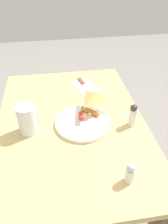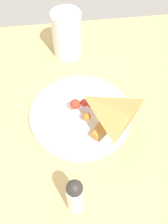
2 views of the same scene
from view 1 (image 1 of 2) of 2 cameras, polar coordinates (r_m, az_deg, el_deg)
The scene contains 8 objects.
ground_plane at distance 1.54m, azimuth -2.28°, elevation -23.18°, with size 6.00×6.00×0.00m, color gray.
dining_table at distance 1.06m, azimuth -3.07°, elevation -7.93°, with size 0.92×0.65×0.72m.
plate_pizza at distance 0.95m, azimuth -0.25°, elevation -2.44°, with size 0.24×0.24×0.05m.
milk_glass at distance 0.91m, azimuth -14.63°, elevation -1.93°, with size 0.08×0.08×0.13m.
napkin_folded at distance 1.20m, azimuth 0.34°, elevation 6.57°, with size 0.19×0.15×0.00m.
butter_knife at distance 1.20m, azimuth 0.16°, elevation 6.98°, with size 0.19×0.07×0.01m.
salt_shaker at distance 0.75m, azimuth 11.96°, elevation -15.30°, with size 0.03×0.03×0.08m.
pepper_shaker at distance 0.94m, azimuth 12.59°, elevation -0.75°, with size 0.03×0.03×0.11m.
Camera 1 is at (0.73, -0.06, 1.35)m, focal length 35.00 mm.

